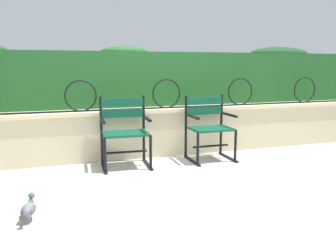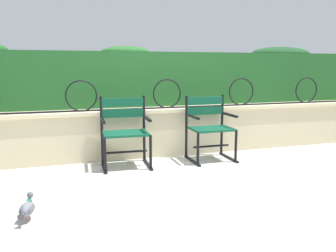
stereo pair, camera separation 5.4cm
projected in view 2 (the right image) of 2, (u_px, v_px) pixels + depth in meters
ground_plane at (172, 172)px, 4.32m from camera, size 60.00×60.00×0.00m
stone_wall at (152, 131)px, 5.10m from camera, size 8.34×0.41×0.69m
iron_arch_fence at (131, 97)px, 4.84m from camera, size 7.78×0.02×0.42m
hedge_row at (146, 77)px, 5.36m from camera, size 8.17×0.48×0.92m
park_chair_left at (125, 130)px, 4.53m from camera, size 0.63×0.55×0.90m
park_chair_right at (209, 126)px, 4.85m from camera, size 0.59×0.52×0.88m
pigeon_near_chairs at (27, 208)px, 2.94m from camera, size 0.14×0.29×0.22m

